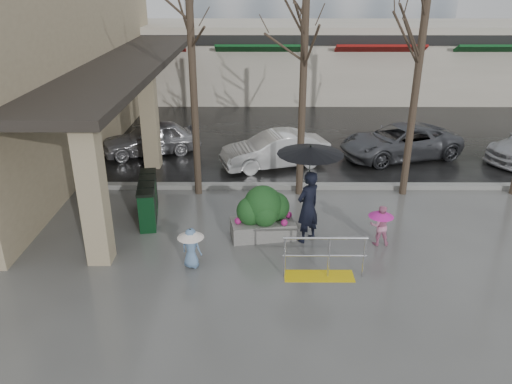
{
  "coord_description": "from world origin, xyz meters",
  "views": [
    {
      "loc": [
        -0.11,
        -10.97,
        6.36
      ],
      "look_at": [
        -0.16,
        0.69,
        1.3
      ],
      "focal_mm": 35.0,
      "sensor_mm": 36.0,
      "label": 1
    }
  ],
  "objects_px": {
    "tree_west": "(190,26)",
    "tree_mideast": "(423,34)",
    "woman": "(309,183)",
    "child_pink": "(380,222)",
    "car_c": "(400,142)",
    "car_b": "(275,150)",
    "news_boxes": "(148,199)",
    "handrail": "(322,262)",
    "car_a": "(151,138)",
    "planter": "(263,213)",
    "tree_midwest": "(305,20)",
    "child_blue": "(191,244)"
  },
  "relations": [
    {
      "from": "woman",
      "to": "news_boxes",
      "type": "distance_m",
      "value": 4.7
    },
    {
      "from": "child_pink",
      "to": "child_blue",
      "type": "height_order",
      "value": "child_pink"
    },
    {
      "from": "car_a",
      "to": "car_c",
      "type": "height_order",
      "value": "same"
    },
    {
      "from": "planter",
      "to": "car_c",
      "type": "relative_size",
      "value": 0.39
    },
    {
      "from": "news_boxes",
      "to": "tree_west",
      "type": "bearing_deg",
      "value": 46.41
    },
    {
      "from": "tree_midwest",
      "to": "car_c",
      "type": "relative_size",
      "value": 1.54
    },
    {
      "from": "tree_midwest",
      "to": "planter",
      "type": "bearing_deg",
      "value": -112.29
    },
    {
      "from": "woman",
      "to": "news_boxes",
      "type": "relative_size",
      "value": 1.26
    },
    {
      "from": "tree_west",
      "to": "planter",
      "type": "bearing_deg",
      "value": -54.75
    },
    {
      "from": "handrail",
      "to": "tree_west",
      "type": "distance_m",
      "value": 7.52
    },
    {
      "from": "woman",
      "to": "tree_mideast",
      "type": "bearing_deg",
      "value": -176.82
    },
    {
      "from": "woman",
      "to": "planter",
      "type": "distance_m",
      "value": 1.49
    },
    {
      "from": "tree_mideast",
      "to": "car_b",
      "type": "xyz_separation_m",
      "value": [
        -4.01,
        2.43,
        -4.23
      ]
    },
    {
      "from": "woman",
      "to": "child_pink",
      "type": "xyz_separation_m",
      "value": [
        1.84,
        -0.18,
        -1.01
      ]
    },
    {
      "from": "tree_midwest",
      "to": "car_b",
      "type": "distance_m",
      "value": 5.25
    },
    {
      "from": "woman",
      "to": "car_c",
      "type": "bearing_deg",
      "value": -161.68
    },
    {
      "from": "tree_mideast",
      "to": "car_a",
      "type": "relative_size",
      "value": 1.76
    },
    {
      "from": "tree_west",
      "to": "child_blue",
      "type": "xyz_separation_m",
      "value": [
        0.33,
        -4.38,
        -4.47
      ]
    },
    {
      "from": "car_b",
      "to": "car_a",
      "type": "bearing_deg",
      "value": -124.19
    },
    {
      "from": "car_b",
      "to": "woman",
      "type": "bearing_deg",
      "value": -10.74
    },
    {
      "from": "woman",
      "to": "news_boxes",
      "type": "height_order",
      "value": "woman"
    },
    {
      "from": "tree_mideast",
      "to": "child_pink",
      "type": "bearing_deg",
      "value": -114.63
    },
    {
      "from": "planter",
      "to": "car_c",
      "type": "height_order",
      "value": "planter"
    },
    {
      "from": "woman",
      "to": "car_b",
      "type": "distance_m",
      "value": 5.64
    },
    {
      "from": "handrail",
      "to": "car_b",
      "type": "height_order",
      "value": "car_b"
    },
    {
      "from": "child_pink",
      "to": "handrail",
      "type": "bearing_deg",
      "value": 45.14
    },
    {
      "from": "handrail",
      "to": "car_b",
      "type": "bearing_deg",
      "value": 96.83
    },
    {
      "from": "tree_mideast",
      "to": "news_boxes",
      "type": "bearing_deg",
      "value": -167.2
    },
    {
      "from": "tree_midwest",
      "to": "tree_west",
      "type": "bearing_deg",
      "value": -180.0
    },
    {
      "from": "child_blue",
      "to": "planter",
      "type": "xyz_separation_m",
      "value": [
        1.7,
        1.51,
        0.07
      ]
    },
    {
      "from": "car_b",
      "to": "tree_mideast",
      "type": "bearing_deg",
      "value": 41.12
    },
    {
      "from": "child_pink",
      "to": "planter",
      "type": "relative_size",
      "value": 0.61
    },
    {
      "from": "handrail",
      "to": "car_b",
      "type": "distance_m",
      "value": 7.28
    },
    {
      "from": "car_c",
      "to": "handrail",
      "type": "bearing_deg",
      "value": -42.27
    },
    {
      "from": "tree_west",
      "to": "tree_mideast",
      "type": "bearing_deg",
      "value": 0.0
    },
    {
      "from": "tree_mideast",
      "to": "planter",
      "type": "distance_m",
      "value": 6.76
    },
    {
      "from": "tree_midwest",
      "to": "planter",
      "type": "distance_m",
      "value": 5.5
    },
    {
      "from": "tree_mideast",
      "to": "car_b",
      "type": "bearing_deg",
      "value": 148.79
    },
    {
      "from": "tree_mideast",
      "to": "tree_midwest",
      "type": "bearing_deg",
      "value": 180.0
    },
    {
      "from": "child_blue",
      "to": "car_c",
      "type": "xyz_separation_m",
      "value": [
        6.91,
        7.8,
        0.01
      ]
    },
    {
      "from": "tree_west",
      "to": "tree_mideast",
      "type": "relative_size",
      "value": 1.05
    },
    {
      "from": "child_pink",
      "to": "child_blue",
      "type": "xyz_separation_m",
      "value": [
        -4.67,
        -1.11,
        -0.0
      ]
    },
    {
      "from": "tree_west",
      "to": "car_c",
      "type": "relative_size",
      "value": 1.5
    },
    {
      "from": "handrail",
      "to": "car_a",
      "type": "relative_size",
      "value": 0.51
    },
    {
      "from": "handrail",
      "to": "child_pink",
      "type": "xyz_separation_m",
      "value": [
        1.64,
        1.53,
        0.25
      ]
    },
    {
      "from": "woman",
      "to": "tree_west",
      "type": "bearing_deg",
      "value": -83.91
    },
    {
      "from": "woman",
      "to": "planter",
      "type": "height_order",
      "value": "woman"
    },
    {
      "from": "planter",
      "to": "news_boxes",
      "type": "xyz_separation_m",
      "value": [
        -3.24,
        1.11,
        -0.12
      ]
    },
    {
      "from": "tree_west",
      "to": "news_boxes",
      "type": "relative_size",
      "value": 3.27
    },
    {
      "from": "news_boxes",
      "to": "child_pink",
      "type": "bearing_deg",
      "value": -22.65
    }
  ]
}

